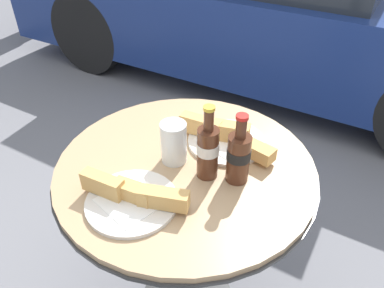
{
  "coord_description": "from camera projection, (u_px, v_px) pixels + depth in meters",
  "views": [
    {
      "loc": [
        0.46,
        -0.75,
        1.5
      ],
      "look_at": [
        0.0,
        0.04,
        0.81
      ],
      "focal_mm": 35.0,
      "sensor_mm": 36.0,
      "label": 1
    }
  ],
  "objects": [
    {
      "name": "lunch_plate_near",
      "position": [
        226.0,
        137.0,
        1.21
      ],
      "size": [
        0.34,
        0.25,
        0.07
      ],
      "color": "silver",
      "rests_on": "bistro_table"
    },
    {
      "name": "cola_bottle_right",
      "position": [
        239.0,
        156.0,
        1.04
      ],
      "size": [
        0.07,
        0.07,
        0.22
      ],
      "color": "#4C2819",
      "rests_on": "bistro_table"
    },
    {
      "name": "lunch_plate_far",
      "position": [
        132.0,
        197.0,
        1.0
      ],
      "size": [
        0.3,
        0.25,
        0.07
      ],
      "color": "silver",
      "rests_on": "bistro_table"
    },
    {
      "name": "drinking_glass",
      "position": [
        174.0,
        144.0,
        1.13
      ],
      "size": [
        0.08,
        0.08,
        0.13
      ],
      "color": "#C68923",
      "rests_on": "bistro_table"
    },
    {
      "name": "bistro_table",
      "position": [
        186.0,
        203.0,
        1.25
      ],
      "size": [
        0.81,
        0.81,
        0.76
      ],
      "color": "#333333",
      "rests_on": "ground_plane"
    },
    {
      "name": "cola_bottle_left",
      "position": [
        208.0,
        150.0,
        1.05
      ],
      "size": [
        0.06,
        0.06,
        0.23
      ],
      "color": "#4C2819",
      "rests_on": "bistro_table"
    }
  ]
}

